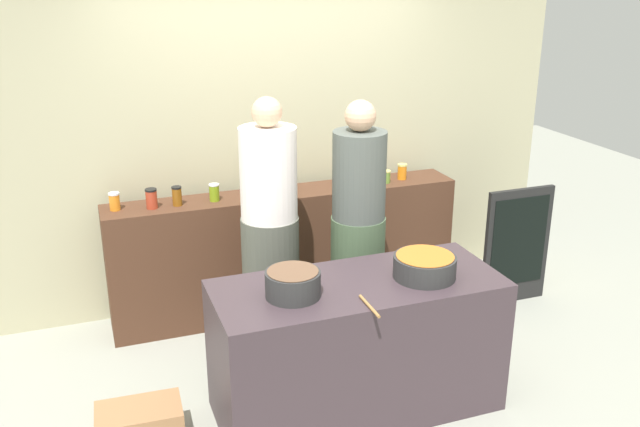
{
  "coord_description": "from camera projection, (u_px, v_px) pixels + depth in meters",
  "views": [
    {
      "loc": [
        -1.46,
        -3.64,
        2.58
      ],
      "look_at": [
        0.0,
        0.35,
        1.05
      ],
      "focal_mm": 38.86,
      "sensor_mm": 36.0,
      "label": 1
    }
  ],
  "objects": [
    {
      "name": "ground",
      "position": [
        338.0,
        380.0,
        4.56
      ],
      "size": [
        12.0,
        12.0,
        0.0
      ],
      "primitive_type": "plane",
      "color": "gray"
    },
    {
      "name": "storefront_wall",
      "position": [
        271.0,
        113.0,
        5.33
      ],
      "size": [
        4.8,
        0.12,
        3.0
      ],
      "primitive_type": "cube",
      "color": "#B2AC88",
      "rests_on": "ground"
    },
    {
      "name": "display_shelf",
      "position": [
        287.0,
        251.0,
        5.37
      ],
      "size": [
        2.7,
        0.36,
        0.97
      ],
      "primitive_type": "cube",
      "color": "#4A2D1E",
      "rests_on": "ground"
    },
    {
      "name": "prep_table",
      "position": [
        357.0,
        346.0,
        4.15
      ],
      "size": [
        1.7,
        0.7,
        0.84
      ],
      "primitive_type": "cube",
      "color": "#3B2E34",
      "rests_on": "ground"
    },
    {
      "name": "preserve_jar_0",
      "position": [
        114.0,
        201.0,
        4.8
      ],
      "size": [
        0.08,
        0.08,
        0.13
      ],
      "color": "orange",
      "rests_on": "display_shelf"
    },
    {
      "name": "preserve_jar_1",
      "position": [
        151.0,
        199.0,
        4.83
      ],
      "size": [
        0.08,
        0.08,
        0.14
      ],
      "color": "#A93822",
      "rests_on": "display_shelf"
    },
    {
      "name": "preserve_jar_2",
      "position": [
        177.0,
        196.0,
        4.89
      ],
      "size": [
        0.07,
        0.07,
        0.14
      ],
      "color": "brown",
      "rests_on": "display_shelf"
    },
    {
      "name": "preserve_jar_3",
      "position": [
        214.0,
        192.0,
        4.99
      ],
      "size": [
        0.07,
        0.07,
        0.13
      ],
      "color": "olive",
      "rests_on": "display_shelf"
    },
    {
      "name": "preserve_jar_4",
      "position": [
        267.0,
        185.0,
        5.19
      ],
      "size": [
        0.09,
        0.09,
        0.1
      ],
      "color": "#33582A",
      "rests_on": "display_shelf"
    },
    {
      "name": "preserve_jar_5",
      "position": [
        289.0,
        183.0,
        5.18
      ],
      "size": [
        0.08,
        0.08,
        0.14
      ],
      "color": "olive",
      "rests_on": "display_shelf"
    },
    {
      "name": "preserve_jar_6",
      "position": [
        343.0,
        176.0,
        5.35
      ],
      "size": [
        0.08,
        0.08,
        0.14
      ],
      "color": "brown",
      "rests_on": "display_shelf"
    },
    {
      "name": "preserve_jar_7",
      "position": [
        385.0,
        177.0,
        5.41
      ],
      "size": [
        0.08,
        0.08,
        0.1
      ],
      "color": "olive",
      "rests_on": "display_shelf"
    },
    {
      "name": "preserve_jar_8",
      "position": [
        402.0,
        172.0,
        5.5
      ],
      "size": [
        0.07,
        0.07,
        0.12
      ],
      "color": "orange",
      "rests_on": "display_shelf"
    },
    {
      "name": "cooking_pot_left",
      "position": [
        293.0,
        284.0,
        3.82
      ],
      "size": [
        0.31,
        0.31,
        0.15
      ],
      "color": "#2D2D2D",
      "rests_on": "prep_table"
    },
    {
      "name": "cooking_pot_center",
      "position": [
        425.0,
        266.0,
        4.06
      ],
      "size": [
        0.37,
        0.37,
        0.14
      ],
      "color": "#2D2D2D",
      "rests_on": "prep_table"
    },
    {
      "name": "wooden_spoon",
      "position": [
        369.0,
        306.0,
        3.71
      ],
      "size": [
        0.02,
        0.26,
        0.02
      ],
      "primitive_type": "cylinder",
      "rotation": [
        1.57,
        0.0,
        6.27
      ],
      "color": "#9E703D",
      "rests_on": "prep_table"
    },
    {
      "name": "cook_with_tongs",
      "position": [
        270.0,
        243.0,
        4.65
      ],
      "size": [
        0.39,
        0.39,
        1.81
      ],
      "color": "#4F5247",
      "rests_on": "ground"
    },
    {
      "name": "cook_in_cap",
      "position": [
        358.0,
        240.0,
        4.74
      ],
      "size": [
        0.37,
        0.37,
        1.77
      ],
      "color": "#475C40",
      "rests_on": "ground"
    },
    {
      "name": "chalkboard_sign",
      "position": [
        517.0,
        246.0,
        5.48
      ],
      "size": [
        0.58,
        0.05,
        0.95
      ],
      "color": "black",
      "rests_on": "ground"
    }
  ]
}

